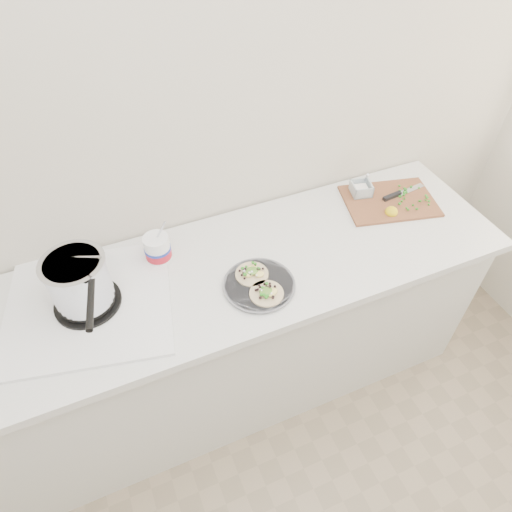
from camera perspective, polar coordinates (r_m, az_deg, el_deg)
name	(u,v)px	position (r m, az deg, el deg)	size (l,w,h in m)	color
counter	(219,336)	(2.15, -4.65, -9.97)	(2.44, 0.66, 0.90)	silver
stove	(83,290)	(1.73, -20.84, -3.95)	(0.69, 0.66, 0.28)	silver
taco_plate	(259,283)	(1.73, 0.39, -3.45)	(0.28, 0.28, 0.04)	slate
tub	(158,248)	(1.83, -12.15, 1.02)	(0.10, 0.10, 0.23)	white
cutboard	(388,198)	(2.19, 16.17, 6.98)	(0.46, 0.37, 0.07)	brown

